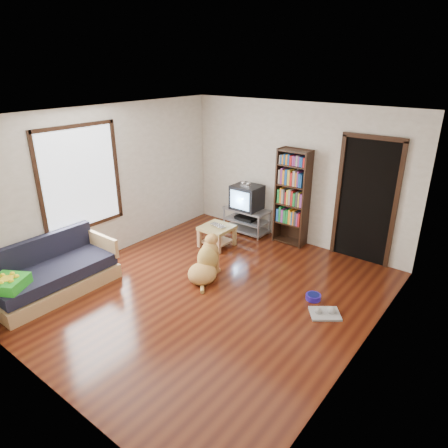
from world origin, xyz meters
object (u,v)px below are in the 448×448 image
Objects in this scene: sofa at (54,275)px; dog at (206,263)px; coffee_table at (217,232)px; laptop at (216,226)px; green_cushion at (8,283)px; dog_bowl at (313,297)px; tv_stand at (246,219)px; bookshelf at (293,192)px; grey_rag at (325,314)px; crt_tv at (248,197)px.

dog is (1.55, 1.69, 0.00)m from sofa.
sofa is 2.88m from coffee_table.
coffee_table is 1.21m from dog.
green_cushion is at bearing -94.27° from laptop.
dog_bowl is 2.67m from tv_stand.
bookshelf reaches higher than laptop.
laptop is at bearing -90.00° from coffee_table.
grey_rag is 0.73× the size of coffee_table.
bookshelf is (1.80, 4.42, 0.51)m from green_cushion.
grey_rag is 3.14m from crt_tv.
dog_bowl is at bearing -13.79° from coffee_table.
crt_tv is at bearing 48.91° from green_cushion.
tv_stand is 0.50× the size of sofa.
coffee_table is (-0.00, 0.03, -0.13)m from laptop.
sofa is at bearing -151.18° from grey_rag.
sofa is (-0.12, 0.70, -0.23)m from green_cushion.
sofa is at bearing -105.02° from tv_stand.
green_cushion is 3.49m from laptop.
crt_tv reaches higher than grey_rag.
bookshelf is 2.20m from dog.
bookshelf reaches higher than sofa.
dog_bowl is 2.34m from coffee_table.
dog reaches higher than dog_bowl.
bookshelf is at bearing 129.30° from dog_bowl.
laptop is at bearing 163.16° from grey_rag.
tv_stand is (-2.52, 1.71, 0.25)m from grey_rag.
dog reaches higher than laptop.
coffee_table reaches higher than dog_bowl.
dog is (-1.64, -0.48, 0.22)m from dog_bowl.
sofa reaches higher than laptop.
grey_rag is at bearing 28.82° from sofa.
crt_tv reaches higher than sofa.
dog_bowl is at bearing 16.38° from dog.
sofa is 2.18× the size of dog.
green_cushion reaches higher than tv_stand.
bookshelf reaches higher than coffee_table.
laptop is 0.18× the size of sofa.
dog reaches higher than grey_rag.
grey_rag is (3.37, 2.62, -0.48)m from green_cushion.
green_cushion reaches higher than laptop.
grey_rag is at bearing -34.13° from tv_stand.
green_cushion is 0.75× the size of crt_tv.
green_cushion is at bearing -142.11° from grey_rag.
sofa is (-1.92, -3.72, -0.74)m from bookshelf.
sofa reaches higher than tv_stand.
dog_bowl is 1.73m from dog.
laptop is 2.35m from dog_bowl.
crt_tv is (0.85, 4.35, 0.25)m from green_cushion.
grey_rag is 3.06m from tv_stand.
bookshelf is (-1.27, 1.55, 0.96)m from dog_bowl.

